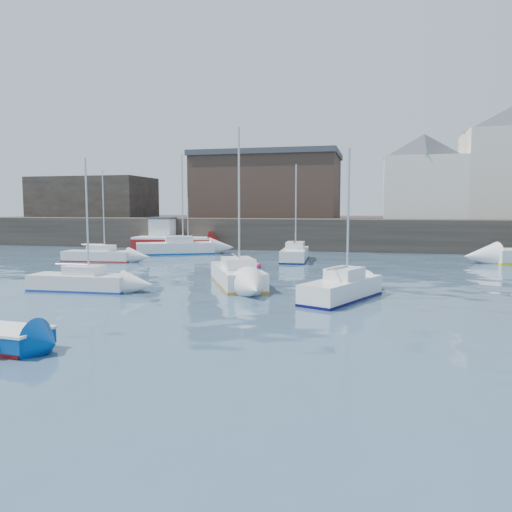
% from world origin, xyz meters
% --- Properties ---
extents(water, '(220.00, 220.00, 0.00)m').
position_xyz_m(water, '(0.00, 0.00, 0.00)').
color(water, '#2D4760').
rests_on(water, ground).
extents(quay_wall, '(90.00, 5.00, 3.00)m').
position_xyz_m(quay_wall, '(0.00, 35.00, 1.50)').
color(quay_wall, '#28231E').
rests_on(quay_wall, ground).
extents(land_strip, '(90.00, 32.00, 2.80)m').
position_xyz_m(land_strip, '(0.00, 53.00, 1.40)').
color(land_strip, '#28231E').
rests_on(land_strip, ground).
extents(bldg_east_d, '(11.14, 11.14, 8.95)m').
position_xyz_m(bldg_east_d, '(11.00, 41.50, 7.36)').
color(bldg_east_d, white).
rests_on(bldg_east_d, land_strip).
extents(warehouse, '(16.40, 10.40, 7.60)m').
position_xyz_m(warehouse, '(-6.00, 43.00, 6.62)').
color(warehouse, '#3D2D26').
rests_on(warehouse, land_strip).
extents(bldg_west, '(14.00, 8.00, 5.00)m').
position_xyz_m(bldg_west, '(-28.00, 42.00, 5.30)').
color(bldg_west, '#353028').
rests_on(bldg_west, land_strip).
extents(fishing_boat, '(7.90, 3.44, 5.11)m').
position_xyz_m(fishing_boat, '(-13.19, 31.48, 0.99)').
color(fishing_boat, maroon).
rests_on(fishing_boat, ground).
extents(sailboat_a, '(5.06, 1.83, 6.50)m').
position_xyz_m(sailboat_a, '(-7.91, 7.71, 0.46)').
color(sailboat_a, white).
rests_on(sailboat_a, ground).
extents(sailboat_b, '(4.57, 6.59, 8.16)m').
position_xyz_m(sailboat_b, '(-0.86, 11.32, 0.53)').
color(sailboat_b, white).
rests_on(sailboat_b, ground).
extents(sailboat_c, '(3.55, 5.33, 6.73)m').
position_xyz_m(sailboat_c, '(4.85, 8.24, 0.51)').
color(sailboat_c, white).
rests_on(sailboat_c, ground).
extents(sailboat_e, '(5.47, 2.06, 6.91)m').
position_xyz_m(sailboat_e, '(-14.36, 20.17, 0.45)').
color(sailboat_e, white).
rests_on(sailboat_e, ground).
extents(sailboat_f, '(2.25, 5.85, 7.45)m').
position_xyz_m(sailboat_f, '(0.21, 24.13, 0.52)').
color(sailboat_f, white).
rests_on(sailboat_f, ground).
extents(sailboat_h, '(7.06, 5.01, 8.76)m').
position_xyz_m(sailboat_h, '(-10.94, 27.18, 0.57)').
color(sailboat_h, white).
rests_on(sailboat_h, ground).
extents(buoy_near, '(0.34, 0.34, 0.34)m').
position_xyz_m(buoy_near, '(-8.89, 8.26, 0.00)').
color(buoy_near, '#E01F68').
rests_on(buoy_near, ground).
extents(buoy_mid, '(0.43, 0.43, 0.43)m').
position_xyz_m(buoy_mid, '(4.22, 8.94, 0.00)').
color(buoy_mid, '#E01F68').
rests_on(buoy_mid, ground).
extents(buoy_far, '(0.40, 0.40, 0.40)m').
position_xyz_m(buoy_far, '(-1.46, 18.87, 0.00)').
color(buoy_far, '#E01F68').
rests_on(buoy_far, ground).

